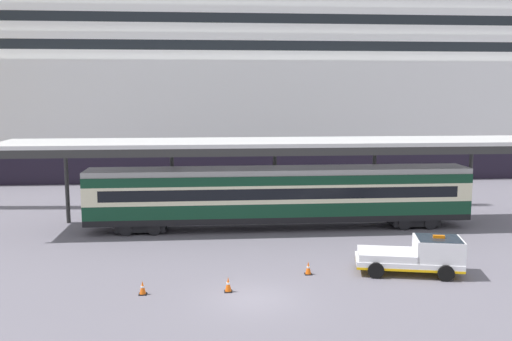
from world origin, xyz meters
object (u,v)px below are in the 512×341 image
(traffic_cone_mid, at_px, (308,268))
(cruise_ship, at_px, (122,52))
(traffic_cone_far, at_px, (228,284))
(service_truck, at_px, (419,255))
(train_carriage, at_px, (279,195))
(traffic_cone_near, at_px, (143,288))

(traffic_cone_mid, bearing_deg, cruise_ship, 110.01)
(cruise_ship, relative_size, traffic_cone_far, 213.56)
(service_truck, bearing_deg, traffic_cone_mid, 176.64)
(train_carriage, height_order, service_truck, train_carriage)
(cruise_ship, distance_m, service_truck, 48.46)
(train_carriage, relative_size, traffic_cone_far, 35.59)
(train_carriage, height_order, traffic_cone_near, train_carriage)
(traffic_cone_near, distance_m, traffic_cone_mid, 8.26)
(cruise_ship, xyz_separation_m, train_carriage, (14.86, -32.14, -11.41))
(traffic_cone_far, bearing_deg, traffic_cone_mid, 27.20)
(cruise_ship, distance_m, traffic_cone_far, 47.02)
(service_truck, relative_size, traffic_cone_far, 7.75)
(service_truck, xyz_separation_m, traffic_cone_far, (-9.68, -1.78, -0.64))
(train_carriage, distance_m, traffic_cone_mid, 9.66)
(traffic_cone_near, relative_size, traffic_cone_far, 0.89)
(service_truck, bearing_deg, traffic_cone_near, -172.46)
(cruise_ship, xyz_separation_m, traffic_cone_near, (7.16, -43.71, -13.41))
(service_truck, distance_m, traffic_cone_mid, 5.62)
(traffic_cone_far, bearing_deg, traffic_cone_near, -179.83)
(traffic_cone_mid, distance_m, traffic_cone_far, 4.61)
(cruise_ship, height_order, traffic_cone_far, cruise_ship)
(train_carriage, relative_size, traffic_cone_mid, 38.32)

